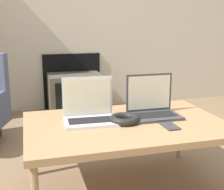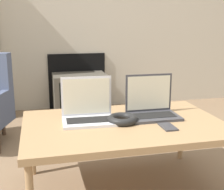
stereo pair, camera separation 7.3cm
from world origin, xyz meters
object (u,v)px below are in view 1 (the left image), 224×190
Objects in this scene: laptop_right at (152,106)px; tv at (75,94)px; headphones at (124,119)px; laptop_left at (89,111)px; phone at (170,126)px.

tv is at bearing 98.22° from laptop_right.
headphones reaches higher than tv.
laptop_left is at bearing 154.80° from headphones.
laptop_left is 0.47m from phone.
laptop_right is 0.52× the size of tv.
laptop_left is at bearing 150.91° from phone.
laptop_left is 2.39× the size of phone.
headphones is 1.75m from tv.
laptop_left is 1.77× the size of headphones.
tv is at bearing 97.18° from phone.
headphones is at bearing 147.83° from phone.
tv is (-0.01, 1.73, -0.24)m from headphones.
laptop_left is 0.53× the size of tv.
laptop_right is 1.68m from tv.
phone is at bearing -86.84° from laptop_right.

